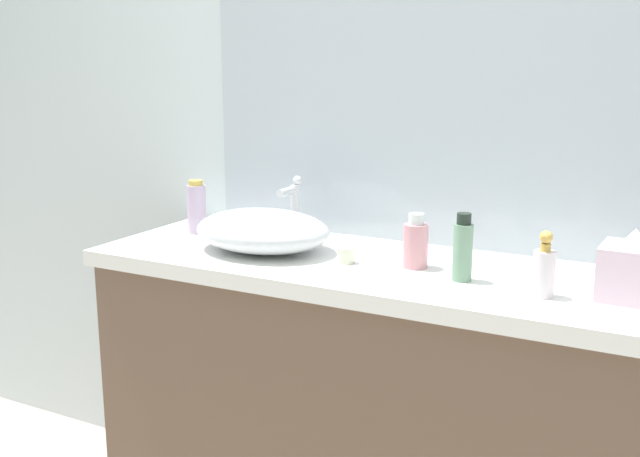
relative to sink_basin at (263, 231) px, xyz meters
The scene contains 11 objects.
bathroom_wall_rear 0.62m from the sink_basin, 39.09° to the left, with size 6.00×0.06×2.60m, color silver.
vanity_counter 0.62m from the sink_basin, ahead, with size 1.61×0.53×0.92m.
wall_mirror_panel 0.61m from the sink_basin, 39.58° to the left, with size 1.35×0.01×0.91m, color #B2BCC6.
sink_basin is the anchor object (origin of this frame).
faucet 0.18m from the sink_basin, 90.00° to the left, with size 0.03×0.12×0.18m.
soap_dispenser 0.79m from the sink_basin, ahead, with size 0.05×0.05×0.15m.
lotion_bottle 0.58m from the sink_basin, ahead, with size 0.05×0.05×0.17m.
perfume_bottle 0.44m from the sink_basin, ahead, with size 0.06×0.06×0.14m.
spray_can 0.31m from the sink_basin, 162.40° to the left, with size 0.06×0.06×0.16m.
tissue_box 0.96m from the sink_basin, ahead, with size 0.14×0.14×0.16m.
candle_jar 0.27m from the sink_basin, ahead, with size 0.05×0.05×0.04m, color silver.
Camera 1 is at (0.69, -1.34, 1.44)m, focal length 42.34 mm.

